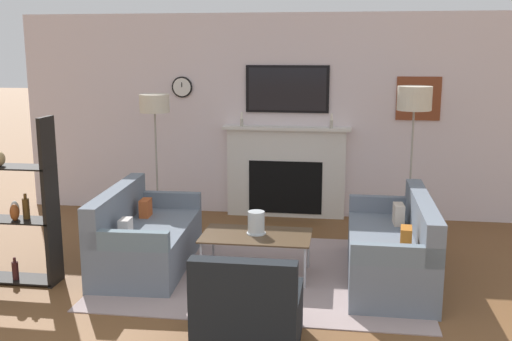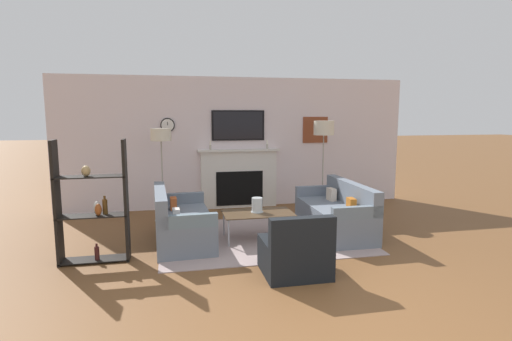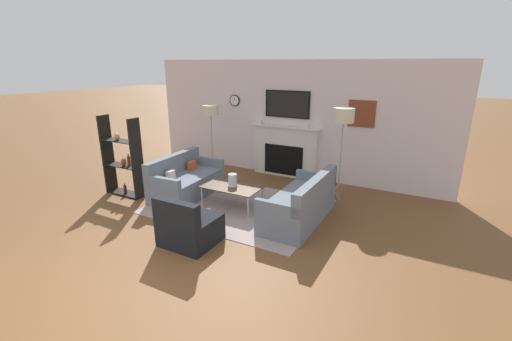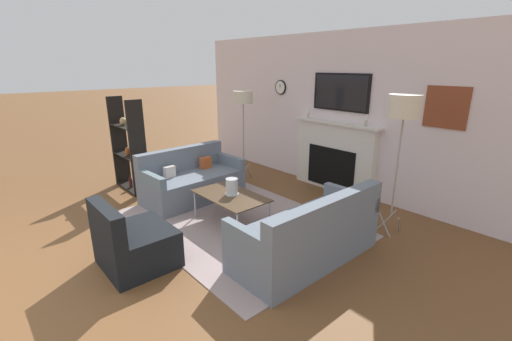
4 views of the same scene
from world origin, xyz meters
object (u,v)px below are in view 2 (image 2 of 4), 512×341
Objects in this scene: floor_lamp_right at (324,129)px; shelf_unit at (93,205)px; hurricane_candle at (257,206)px; couch_left at (180,224)px; coffee_table at (258,214)px; couch_right at (336,215)px; armchair at (295,254)px; floor_lamp_left at (161,137)px.

floor_lamp_right is 1.12× the size of shelf_unit.
couch_left is at bearing 177.39° from hurricane_candle.
coffee_table is (1.19, -0.09, 0.11)m from couch_left.
couch_right is 1.37m from hurricane_candle.
floor_lamp_right is at bearing 78.28° from couch_right.
couch_right reaches higher than armchair.
hurricane_candle is 0.13× the size of floor_lamp_left.
floor_lamp_left is at bearing 66.17° from shelf_unit.
shelf_unit is at bearing -168.14° from coffee_table.
couch_left is 7.17× the size of hurricane_candle.
floor_lamp_left reaches higher than armchair.
couch_right is 3.36m from floor_lamp_left.
shelf_unit is at bearing -171.09° from couch_right.
shelf_unit is (-2.32, -0.49, 0.36)m from coffee_table.
couch_right is 2.29× the size of armchair.
hurricane_candle is 2.42m from floor_lamp_right.
floor_lamp_left is at bearing 180.00° from floor_lamp_right.
couch_right is at bearing 0.05° from couch_left.
hurricane_candle is (-1.35, -0.06, 0.23)m from couch_right.
couch_left reaches higher than coffee_table.
floor_lamp_left is at bearing 101.58° from couch_left.
couch_right is at bearing 8.91° from shelf_unit.
hurricane_candle is at bearing -139.24° from floor_lamp_right.
couch_right is 1.05× the size of floor_lamp_left.
hurricane_candle is at bearing -2.61° from couch_left.
couch_left reaches higher than hurricane_candle.
shelf_unit reaches higher than armchair.
shelf_unit is (-3.94, -1.92, -0.89)m from floor_lamp_right.
couch_right is 1.10× the size of shelf_unit.
floor_lamp_right is (1.62, 1.43, 1.25)m from coffee_table.
floor_lamp_right is 4.47m from shelf_unit.
shelf_unit is at bearing 158.53° from armchair.
coffee_table is at bearing -77.46° from hurricane_candle.
couch_left is at bearing -179.95° from couch_right.
coffee_table is 0.64× the size of floor_lamp_left.
couch_left is 2.10× the size of armchair.
coffee_table is (-1.34, -0.09, 0.10)m from couch_right.
couch_left is 0.97× the size of floor_lamp_left.
shelf_unit is (-2.47, 0.97, 0.50)m from armchair.
shelf_unit is (-2.31, -0.52, 0.23)m from hurricane_candle.
hurricane_candle reaches higher than coffee_table.
floor_lamp_right is at bearing 40.76° from hurricane_candle.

